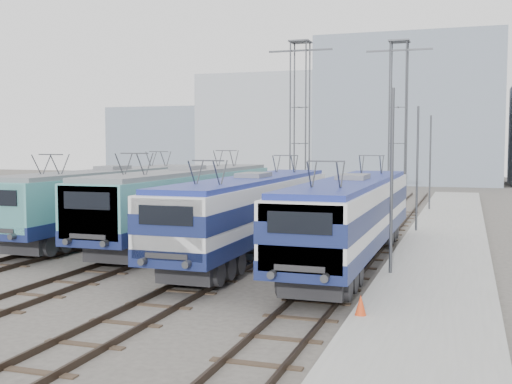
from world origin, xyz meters
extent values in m
plane|color=#514C47|center=(0.00, 0.00, 0.00)|extent=(160.00, 160.00, 0.00)
cube|color=#9E9E99|center=(10.20, 8.00, 0.15)|extent=(4.00, 70.00, 0.30)
cube|color=navy|center=(-6.75, 8.46, 1.36)|extent=(2.81, 17.71, 0.59)
cube|color=teal|center=(-6.75, 8.46, 2.54)|extent=(2.76, 17.71, 1.77)
cube|color=teal|center=(-6.75, -0.06, 2.36)|extent=(2.53, 0.69, 2.01)
cube|color=slate|center=(-6.75, 8.46, 3.53)|extent=(2.53, 17.00, 0.20)
cube|color=#262628|center=(-6.75, 2.55, 0.62)|extent=(2.07, 3.54, 0.66)
cube|color=#262628|center=(-6.75, 14.36, 0.62)|extent=(2.07, 3.54, 0.66)
cube|color=navy|center=(-2.25, 8.13, 1.38)|extent=(2.86, 18.04, 0.60)
cube|color=teal|center=(-2.25, 8.13, 2.59)|extent=(2.81, 18.04, 1.80)
cube|color=teal|center=(-2.25, -0.54, 2.41)|extent=(2.58, 0.70, 2.04)
cube|color=slate|center=(-2.25, 8.13, 3.59)|extent=(2.58, 17.32, 0.20)
cube|color=#262628|center=(-2.25, 2.12, 0.63)|extent=(2.10, 3.61, 0.68)
cube|color=#262628|center=(-2.25, 14.14, 0.63)|extent=(2.10, 3.61, 0.68)
cube|color=navy|center=(2.25, 5.20, 1.33)|extent=(2.73, 17.22, 0.57)
cube|color=silver|center=(2.25, 5.20, 2.48)|extent=(2.68, 17.22, 1.72)
cube|color=navy|center=(2.25, 5.20, 2.43)|extent=(2.72, 17.24, 0.67)
cube|color=silver|center=(2.25, -3.08, 2.30)|extent=(2.46, 0.67, 1.95)
cube|color=navy|center=(2.25, 5.20, 3.43)|extent=(2.46, 16.53, 0.19)
cube|color=#262628|center=(2.25, -0.54, 0.61)|extent=(2.01, 3.44, 0.65)
cube|color=#262628|center=(2.25, 10.94, 0.61)|extent=(2.01, 3.44, 0.65)
cube|color=navy|center=(6.75, 4.59, 1.34)|extent=(2.75, 17.35, 0.58)
cube|color=silver|center=(6.75, 4.59, 2.49)|extent=(2.70, 17.35, 1.74)
cube|color=navy|center=(6.75, 4.59, 2.45)|extent=(2.74, 17.37, 0.67)
cube|color=silver|center=(6.75, -3.75, 2.32)|extent=(2.48, 0.67, 1.97)
cube|color=navy|center=(6.75, 4.59, 3.46)|extent=(2.48, 16.66, 0.19)
cube|color=#262628|center=(6.75, -1.20, 0.61)|extent=(2.02, 3.47, 0.65)
cube|color=#262628|center=(6.75, 10.37, 0.61)|extent=(2.02, 3.47, 0.65)
cylinder|color=#3F4247|center=(-0.55, 21.45, 6.00)|extent=(0.10, 0.10, 12.00)
cylinder|color=#3F4247|center=(0.55, 21.45, 6.00)|extent=(0.10, 0.10, 12.00)
cylinder|color=#3F4247|center=(-0.55, 22.55, 6.00)|extent=(0.10, 0.10, 12.00)
cylinder|color=#3F4247|center=(0.55, 22.55, 6.00)|extent=(0.10, 0.10, 12.00)
cube|color=#3F4247|center=(0.00, 22.00, 11.40)|extent=(4.50, 0.12, 0.12)
cylinder|color=#3F4247|center=(5.95, 23.45, 6.00)|extent=(0.10, 0.10, 12.00)
cylinder|color=#3F4247|center=(7.05, 23.45, 6.00)|extent=(0.10, 0.10, 12.00)
cylinder|color=#3F4247|center=(5.95, 24.55, 6.00)|extent=(0.10, 0.10, 12.00)
cylinder|color=#3F4247|center=(7.05, 24.55, 6.00)|extent=(0.10, 0.10, 12.00)
cube|color=#3F4247|center=(6.50, 24.00, 11.40)|extent=(4.50, 0.12, 0.12)
cylinder|color=#3F4247|center=(8.60, 2.00, 3.50)|extent=(0.12, 0.12, 7.00)
cylinder|color=#3F4247|center=(8.60, 14.00, 3.50)|extent=(0.12, 0.12, 7.00)
cylinder|color=#3F4247|center=(8.60, 26.00, 3.50)|extent=(0.12, 0.12, 7.00)
cone|color=red|center=(8.50, -4.13, 0.58)|extent=(0.32, 0.32, 0.57)
cube|color=#A5ADB8|center=(-14.00, 62.00, 7.00)|extent=(18.00, 12.00, 14.00)
cube|color=gray|center=(4.00, 62.00, 9.00)|extent=(22.00, 14.00, 18.00)
cube|color=gray|center=(-30.00, 62.00, 5.00)|extent=(14.00, 10.00, 10.00)
camera|label=1|loc=(11.23, -21.47, 5.02)|focal=45.00mm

